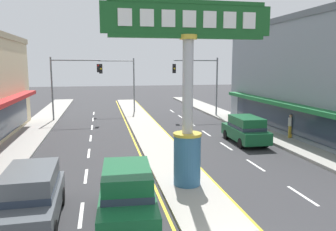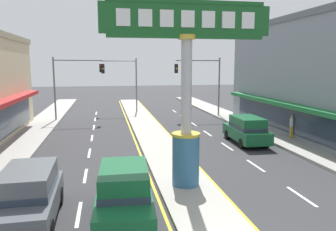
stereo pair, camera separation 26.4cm
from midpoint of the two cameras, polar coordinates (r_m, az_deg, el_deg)
name	(u,v)px [view 1 (the left image)]	position (r m, az deg, el deg)	size (l,w,h in m)	color
median_strip	(150,135)	(26.11, -3.32, -3.30)	(2.50, 52.00, 0.14)	#A39E93
sidewalk_left	(18,146)	(24.57, -24.53, -4.81)	(2.77, 60.00, 0.18)	#9E9B93
sidewalk_right	(272,135)	(27.12, 17.05, -3.18)	(2.77, 60.00, 0.18)	#9E9B93
lane_markings	(153,139)	(24.82, -2.87, -4.09)	(9.24, 52.00, 0.01)	silver
district_sign	(188,94)	(14.52, 2.87, 3.64)	(7.32, 1.27, 8.02)	#33668C
traffic_light_left_side	(71,78)	(33.54, -16.50, 6.22)	(4.86, 0.46, 6.20)	slate
traffic_light_right_side	(201,77)	(34.78, 5.42, 6.61)	(4.86, 0.46, 6.20)	slate
traffic_light_median_far	(121,76)	(38.47, -8.28, 6.68)	(4.20, 0.46, 6.20)	slate
suv_near_right_lane	(127,194)	(12.21, -7.63, -13.08)	(2.16, 4.70, 1.90)	#14562D
suv_far_right_lane	(31,196)	(12.91, -22.95, -12.49)	(2.03, 4.63, 1.90)	#4C5156
suv_near_left_lane	(246,129)	(24.04, 12.80, -2.33)	(2.05, 4.64, 1.90)	#14562D
pedestrian_far_side	(290,125)	(25.85, 19.91, -1.46)	(0.45, 0.42, 1.74)	gold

